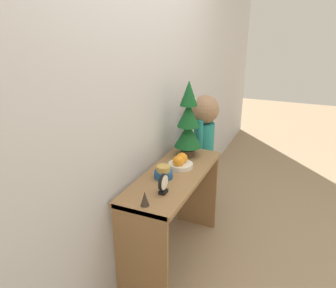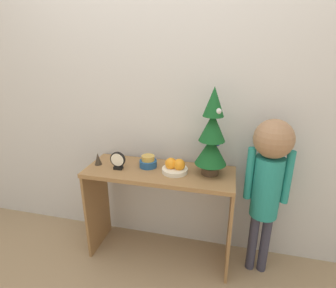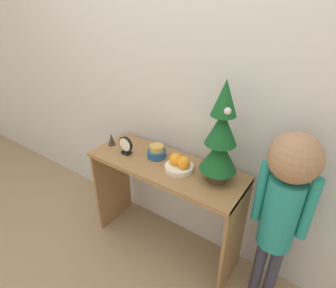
{
  "view_description": "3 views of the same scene",
  "coord_description": "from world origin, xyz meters",
  "px_view_note": "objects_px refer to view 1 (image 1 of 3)",
  "views": [
    {
      "loc": [
        -1.93,
        -0.6,
        1.73
      ],
      "look_at": [
        -0.04,
        0.22,
        0.96
      ],
      "focal_mm": 35.0,
      "sensor_mm": 36.0,
      "label": 1
    },
    {
      "loc": [
        0.46,
        -1.42,
        1.54
      ],
      "look_at": [
        0.07,
        0.19,
        0.94
      ],
      "focal_mm": 28.0,
      "sensor_mm": 36.0,
      "label": 2
    },
    {
      "loc": [
        0.84,
        -0.97,
        1.64
      ],
      "look_at": [
        0.05,
        0.16,
        0.91
      ],
      "focal_mm": 28.0,
      "sensor_mm": 36.0,
      "label": 3
    }
  ],
  "objects_px": {
    "mini_tree": "(188,121)",
    "child_figure": "(204,135)",
    "figurine": "(145,199)",
    "desk_clock": "(163,184)",
    "fruit_bowl": "(180,162)",
    "singing_bowl": "(163,173)"
  },
  "relations": [
    {
      "from": "fruit_bowl",
      "to": "desk_clock",
      "type": "xyz_separation_m",
      "value": [
        -0.4,
        -0.05,
        0.02
      ]
    },
    {
      "from": "fruit_bowl",
      "to": "desk_clock",
      "type": "bearing_deg",
      "value": -173.32
    },
    {
      "from": "fruit_bowl",
      "to": "child_figure",
      "type": "bearing_deg",
      "value": 1.67
    },
    {
      "from": "mini_tree",
      "to": "singing_bowl",
      "type": "bearing_deg",
      "value": 178.8
    },
    {
      "from": "desk_clock",
      "to": "mini_tree",
      "type": "bearing_deg",
      "value": 7.09
    },
    {
      "from": "figurine",
      "to": "child_figure",
      "type": "distance_m",
      "value": 1.2
    },
    {
      "from": "figurine",
      "to": "desk_clock",
      "type": "bearing_deg",
      "value": -11.95
    },
    {
      "from": "mini_tree",
      "to": "fruit_bowl",
      "type": "bearing_deg",
      "value": -172.21
    },
    {
      "from": "fruit_bowl",
      "to": "singing_bowl",
      "type": "height_order",
      "value": "fruit_bowl"
    },
    {
      "from": "desk_clock",
      "to": "child_figure",
      "type": "distance_m",
      "value": 1.02
    },
    {
      "from": "fruit_bowl",
      "to": "figurine",
      "type": "xyz_separation_m",
      "value": [
        -0.58,
        -0.01,
        0.01
      ]
    },
    {
      "from": "singing_bowl",
      "to": "child_figure",
      "type": "relative_size",
      "value": 0.11
    },
    {
      "from": "fruit_bowl",
      "to": "desk_clock",
      "type": "distance_m",
      "value": 0.41
    },
    {
      "from": "figurine",
      "to": "child_figure",
      "type": "xyz_separation_m",
      "value": [
        1.2,
        0.03,
        0.01
      ]
    },
    {
      "from": "mini_tree",
      "to": "child_figure",
      "type": "bearing_deg",
      "value": -2.25
    },
    {
      "from": "mini_tree",
      "to": "figurine",
      "type": "distance_m",
      "value": 0.85
    },
    {
      "from": "singing_bowl",
      "to": "desk_clock",
      "type": "distance_m",
      "value": 0.22
    },
    {
      "from": "mini_tree",
      "to": "child_figure",
      "type": "distance_m",
      "value": 0.44
    },
    {
      "from": "singing_bowl",
      "to": "child_figure",
      "type": "height_order",
      "value": "child_figure"
    },
    {
      "from": "desk_clock",
      "to": "figurine",
      "type": "xyz_separation_m",
      "value": [
        -0.18,
        0.04,
        -0.02
      ]
    },
    {
      "from": "figurine",
      "to": "child_figure",
      "type": "height_order",
      "value": "child_figure"
    },
    {
      "from": "fruit_bowl",
      "to": "mini_tree",
      "type": "bearing_deg",
      "value": 7.79
    }
  ]
}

